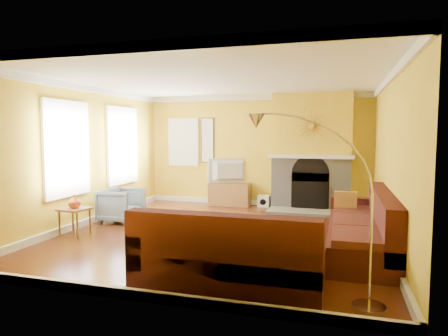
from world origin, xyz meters
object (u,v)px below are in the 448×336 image
(side_table, at_px, (75,222))
(media_console, at_px, (230,194))
(armchair, at_px, (121,205))
(coffee_table, at_px, (239,229))
(sectional_sofa, at_px, (283,223))
(arc_lamp, at_px, (316,211))

(side_table, bearing_deg, media_console, 63.43)
(side_table, bearing_deg, armchair, 80.54)
(media_console, bearing_deg, coffee_table, -72.12)
(sectional_sofa, bearing_deg, media_console, 116.57)
(side_table, xyz_separation_m, arc_lamp, (4.17, -1.70, 0.74))
(coffee_table, bearing_deg, armchair, 164.93)
(media_console, height_order, arc_lamp, arc_lamp)
(sectional_sofa, distance_m, armchair, 3.61)
(armchair, relative_size, side_table, 1.52)
(side_table, bearing_deg, sectional_sofa, -0.00)
(armchair, bearing_deg, media_console, -31.67)
(coffee_table, xyz_separation_m, armchair, (-2.60, 0.70, 0.15))
(armchair, bearing_deg, coffee_table, -103.05)
(coffee_table, distance_m, arc_lamp, 2.71)
(armchair, relative_size, arc_lamp, 0.38)
(coffee_table, relative_size, side_table, 1.92)
(coffee_table, distance_m, armchair, 2.70)
(media_console, distance_m, side_table, 4.03)
(arc_lamp, bearing_deg, sectional_sofa, 108.39)
(side_table, relative_size, arc_lamp, 0.25)
(armchair, distance_m, side_table, 1.22)
(media_console, height_order, side_table, media_console)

